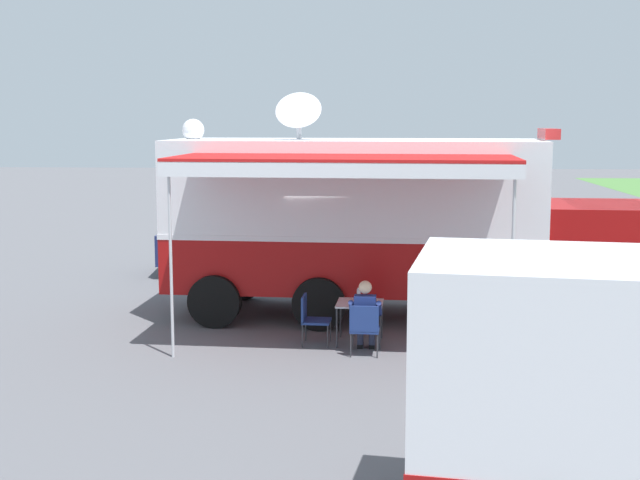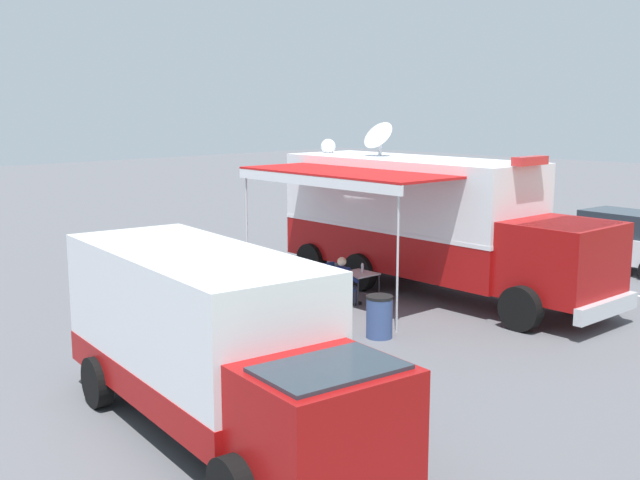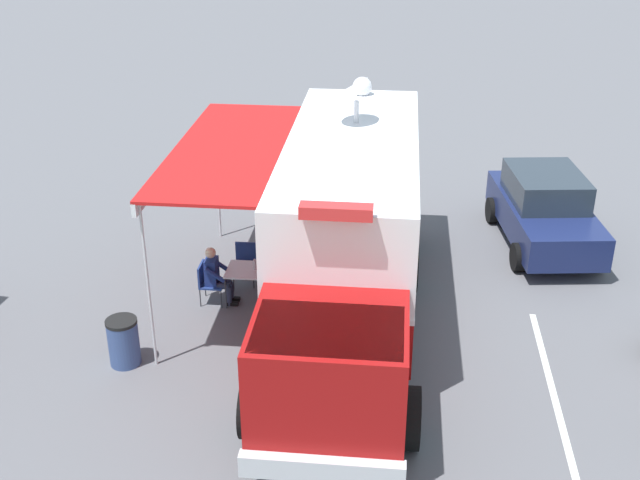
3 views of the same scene
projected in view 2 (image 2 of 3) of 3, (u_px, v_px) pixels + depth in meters
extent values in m
plane|color=#5B5B60|center=(407.00, 286.00, 20.86)|extent=(100.00, 100.00, 0.00)
cube|color=silver|center=(567.00, 282.00, 21.35)|extent=(0.40, 4.80, 0.01)
cube|color=#9E0F0F|center=(407.00, 245.00, 20.66)|extent=(2.92, 7.33, 1.10)
cube|color=white|center=(408.00, 194.00, 20.42)|extent=(2.92, 7.33, 1.70)
cube|color=white|center=(408.00, 225.00, 20.57)|extent=(2.94, 7.35, 0.10)
cube|color=#9E0F0F|center=(562.00, 260.00, 17.18)|extent=(2.42, 2.23, 1.70)
cube|color=#28333D|center=(571.00, 239.00, 16.95)|extent=(2.23, 1.59, 0.70)
cube|color=silver|center=(607.00, 308.00, 16.50)|extent=(2.38, 0.34, 0.36)
cylinder|color=black|center=(581.00, 290.00, 18.31)|extent=(0.36, 1.02, 1.00)
cylinder|color=black|center=(520.00, 309.00, 16.68)|extent=(0.36, 1.02, 1.00)
cylinder|color=black|center=(422.00, 260.00, 21.99)|extent=(0.36, 1.02, 1.00)
cylinder|color=black|center=(360.00, 272.00, 20.36)|extent=(0.36, 1.02, 1.00)
cylinder|color=black|center=(373.00, 250.00, 23.45)|extent=(0.36, 1.02, 1.00)
cylinder|color=black|center=(312.00, 261.00, 21.82)|extent=(0.36, 1.02, 1.00)
cube|color=white|center=(409.00, 160.00, 20.27)|extent=(2.92, 7.33, 0.10)
cube|color=red|center=(530.00, 161.00, 17.51)|extent=(1.11, 0.34, 0.20)
cylinder|color=silver|center=(380.00, 148.00, 21.02)|extent=(0.10, 0.10, 0.45)
cone|color=silver|center=(376.00, 133.00, 20.85)|extent=(0.77, 0.94, 0.81)
sphere|color=white|center=(328.00, 146.00, 22.59)|extent=(0.44, 0.44, 0.44)
cube|color=red|center=(345.00, 172.00, 18.77)|extent=(2.53, 5.88, 0.06)
cube|color=white|center=(312.00, 181.00, 18.10)|extent=(0.42, 5.75, 0.24)
cylinder|color=silver|center=(398.00, 259.00, 16.38)|extent=(0.05, 0.05, 3.25)
cylinder|color=silver|center=(247.00, 229.00, 20.41)|extent=(0.05, 0.05, 3.25)
cube|color=silver|center=(358.00, 274.00, 19.15)|extent=(0.85, 0.85, 0.03)
cylinder|color=#333338|center=(379.00, 288.00, 19.18)|extent=(0.03, 0.03, 0.70)
cylinder|color=#333338|center=(358.00, 293.00, 18.70)|extent=(0.03, 0.03, 0.70)
cylinder|color=#333338|center=(358.00, 283.00, 19.73)|extent=(0.03, 0.03, 0.70)
cylinder|color=#333338|center=(337.00, 288.00, 19.25)|extent=(0.03, 0.03, 0.70)
cylinder|color=silver|center=(362.00, 268.00, 19.27)|extent=(0.07, 0.07, 0.20)
cylinder|color=white|center=(362.00, 264.00, 19.25)|extent=(0.04, 0.04, 0.02)
cube|color=navy|center=(342.00, 290.00, 18.65)|extent=(0.51, 0.51, 0.04)
cube|color=navy|center=(335.00, 283.00, 18.47)|extent=(0.07, 0.48, 0.44)
cylinder|color=#333338|center=(342.00, 296.00, 18.99)|extent=(0.02, 0.02, 0.42)
cylinder|color=#333338|center=(354.00, 299.00, 18.67)|extent=(0.02, 0.02, 0.42)
cylinder|color=#333338|center=(329.00, 299.00, 18.71)|extent=(0.02, 0.02, 0.42)
cylinder|color=#333338|center=(341.00, 302.00, 18.38)|extent=(0.02, 0.02, 0.42)
cube|color=navy|center=(333.00, 281.00, 19.63)|extent=(0.51, 0.51, 0.04)
cube|color=navy|center=(327.00, 271.00, 19.75)|extent=(0.48, 0.07, 0.44)
cylinder|color=#333338|center=(345.00, 289.00, 19.65)|extent=(0.02, 0.02, 0.42)
cylinder|color=#333338|center=(332.00, 292.00, 19.36)|extent=(0.02, 0.02, 0.42)
cylinder|color=#333338|center=(334.00, 286.00, 19.97)|extent=(0.02, 0.02, 0.42)
cylinder|color=#333338|center=(321.00, 289.00, 19.69)|extent=(0.02, 0.02, 0.42)
cube|color=navy|center=(342.00, 278.00, 18.60)|extent=(0.26, 0.37, 0.56)
sphere|color=beige|center=(342.00, 262.00, 18.53)|extent=(0.22, 0.22, 0.22)
cylinder|color=navy|center=(339.00, 275.00, 18.84)|extent=(0.43, 0.11, 0.34)
cylinder|color=navy|center=(352.00, 278.00, 18.50)|extent=(0.43, 0.11, 0.34)
cylinder|color=#2D334C|center=(344.00, 288.00, 18.84)|extent=(0.39, 0.15, 0.13)
cylinder|color=#2D334C|center=(349.00, 296.00, 19.00)|extent=(0.11, 0.11, 0.42)
cube|color=black|center=(351.00, 302.00, 19.07)|extent=(0.25, 0.11, 0.07)
cylinder|color=#2D334C|center=(350.00, 289.00, 18.69)|extent=(0.39, 0.15, 0.13)
cylinder|color=#2D334C|center=(355.00, 297.00, 18.85)|extent=(0.11, 0.11, 0.42)
cube|color=black|center=(357.00, 304.00, 18.92)|extent=(0.25, 0.11, 0.07)
cylinder|color=#384C7F|center=(379.00, 318.00, 16.20)|extent=(0.56, 0.56, 0.85)
cylinder|color=black|center=(380.00, 297.00, 16.12)|extent=(0.57, 0.57, 0.06)
cube|color=white|center=(193.00, 321.00, 11.73)|extent=(2.87, 5.46, 2.20)
cube|color=#9E0F0F|center=(195.00, 374.00, 11.88)|extent=(2.90, 5.48, 0.50)
cube|color=#9E0F0F|center=(325.00, 424.00, 9.11)|extent=(2.11, 1.87, 1.40)
cube|color=#28333D|center=(330.00, 391.00, 8.95)|extent=(1.83, 1.34, 0.60)
cylinder|color=black|center=(370.00, 445.00, 10.16)|extent=(0.39, 0.87, 0.84)
cylinder|color=black|center=(212.00, 357.00, 13.69)|extent=(0.39, 0.87, 0.84)
cylinder|color=black|center=(97.00, 382.00, 12.47)|extent=(0.39, 0.87, 0.84)
cube|color=silver|center=(625.00, 247.00, 22.91)|extent=(2.24, 4.37, 0.76)
cube|color=#28333D|center=(622.00, 222.00, 22.90)|extent=(1.82, 2.26, 0.68)
cylinder|color=black|center=(602.00, 249.00, 24.53)|extent=(0.29, 0.66, 0.64)
cylinder|color=black|center=(569.00, 256.00, 23.42)|extent=(0.29, 0.66, 0.64)
cube|color=navy|center=(425.00, 231.00, 25.87)|extent=(2.09, 4.31, 0.76)
cube|color=#28333D|center=(422.00, 209.00, 25.85)|extent=(1.74, 2.21, 0.68)
cylinder|color=black|center=(473.00, 243.00, 25.76)|extent=(0.26, 0.65, 0.64)
cylinder|color=black|center=(444.00, 250.00, 24.43)|extent=(0.26, 0.65, 0.64)
cylinder|color=black|center=(409.00, 234.00, 27.45)|extent=(0.26, 0.65, 0.64)
cylinder|color=black|center=(379.00, 241.00, 26.12)|extent=(0.26, 0.65, 0.64)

